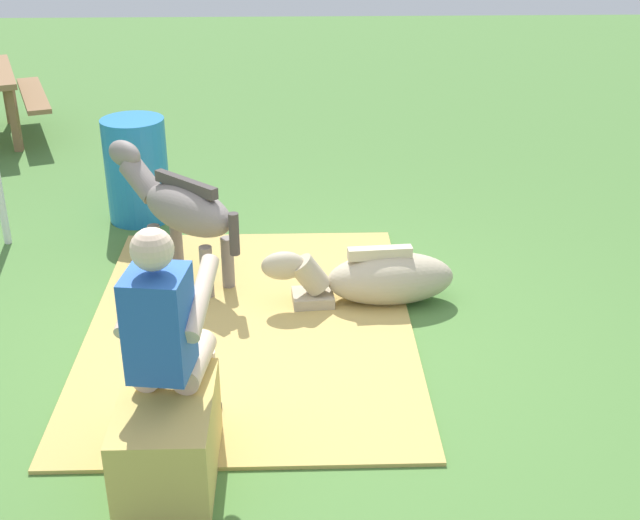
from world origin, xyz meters
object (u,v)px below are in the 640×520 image
Objects in this scene: pony_standing at (179,207)px; water_barrel at (137,170)px; hay_bale at (168,439)px; person_seated at (167,333)px; pony_lying at (376,278)px.

pony_standing is 1.26m from water_barrel.
person_seated reaches higher than hay_bale.
pony_lying is (-0.41, -1.38, -0.38)m from pony_standing.
water_barrel is at bearing 12.38° from person_seated.
pony_standing is (2.04, 0.20, -0.17)m from person_seated.
water_barrel is at bearing 23.62° from pony_standing.
pony_standing is 0.81× the size of pony_lying.
person_seated is 3.28m from water_barrel.
pony_standing reaches higher than hay_bale.
pony_lying is at bearing -106.74° from pony_standing.
pony_standing reaches higher than pony_lying.
pony_standing is at bearing 4.73° from hay_bale.
water_barrel is at bearing 50.23° from pony_lying.
pony_standing is 1.24× the size of water_barrel.
pony_standing is at bearing -156.38° from water_barrel.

